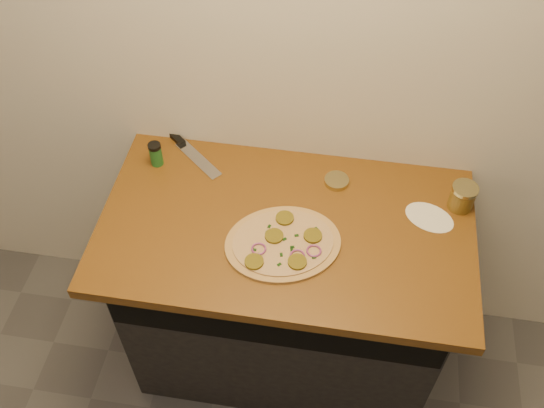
% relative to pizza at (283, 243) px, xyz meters
% --- Properties ---
extents(cabinet, '(1.10, 0.60, 0.86)m').
position_rel_pizza_xyz_m(cabinet, '(-0.00, 0.11, -0.48)').
color(cabinet, black).
rests_on(cabinet, ground).
extents(countertop, '(1.20, 0.70, 0.04)m').
position_rel_pizza_xyz_m(countertop, '(-0.00, 0.08, -0.03)').
color(countertop, brown).
rests_on(countertop, cabinet).
extents(pizza, '(0.45, 0.45, 0.02)m').
position_rel_pizza_xyz_m(pizza, '(0.00, 0.00, 0.00)').
color(pizza, tan).
rests_on(pizza, countertop).
extents(chefs_knife, '(0.27, 0.24, 0.02)m').
position_rel_pizza_xyz_m(chefs_knife, '(-0.41, 0.37, -0.00)').
color(chefs_knife, '#B7BAC1').
rests_on(chefs_knife, countertop).
extents(mason_jar_lid, '(0.10, 0.10, 0.02)m').
position_rel_pizza_xyz_m(mason_jar_lid, '(0.14, 0.29, 0.00)').
color(mason_jar_lid, tan).
rests_on(mason_jar_lid, countertop).
extents(salsa_jar, '(0.08, 0.08, 0.09)m').
position_rel_pizza_xyz_m(salsa_jar, '(0.55, 0.25, 0.04)').
color(salsa_jar, '#A02110').
rests_on(salsa_jar, countertop).
extents(spice_shaker, '(0.04, 0.04, 0.09)m').
position_rel_pizza_xyz_m(spice_shaker, '(-0.48, 0.28, 0.04)').
color(spice_shaker, '#1D5E25').
rests_on(spice_shaker, countertop).
extents(flour_spill, '(0.21, 0.21, 0.00)m').
position_rel_pizza_xyz_m(flour_spill, '(0.45, 0.18, -0.01)').
color(flour_spill, silver).
rests_on(flour_spill, countertop).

